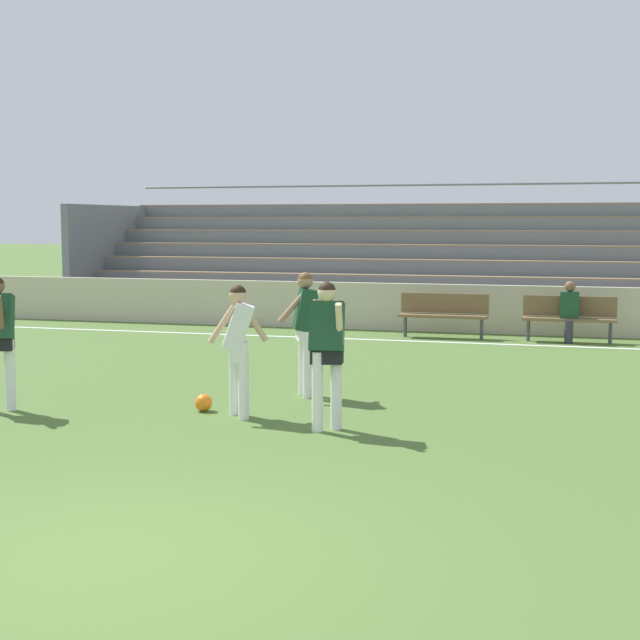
{
  "coord_description": "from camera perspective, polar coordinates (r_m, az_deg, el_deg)",
  "views": [
    {
      "loc": [
        3.14,
        -5.68,
        2.37
      ],
      "look_at": [
        -0.44,
        7.0,
        0.96
      ],
      "focal_mm": 51.79,
      "sensor_mm": 36.0,
      "label": 1
    }
  ],
  "objects": [
    {
      "name": "bench_far_left",
      "position": [
        18.83,
        15.15,
        0.34
      ],
      "size": [
        1.8,
        0.4,
        0.9
      ],
      "color": "brown",
      "rests_on": "ground"
    },
    {
      "name": "sideline_wall",
      "position": [
        20.07,
        6.68,
        0.77
      ],
      "size": [
        48.0,
        0.16,
        1.03
      ],
      "primitive_type": "cube",
      "color": "beige",
      "rests_on": "ground"
    },
    {
      "name": "player_white_challenging",
      "position": [
        11.17,
        -5.06,
        -1.2
      ],
      "size": [
        0.66,
        0.49,
        1.61
      ],
      "color": "white",
      "rests_on": "ground"
    },
    {
      "name": "player_dark_wide_right",
      "position": [
        12.45,
        -0.91,
        -0.16
      ],
      "size": [
        0.69,
        0.5,
        1.69
      ],
      "color": "white",
      "rests_on": "ground"
    },
    {
      "name": "bleacher_stand",
      "position": [
        22.79,
        10.75,
        3.78
      ],
      "size": [
        20.89,
        4.79,
        3.39
      ],
      "color": "#897051",
      "rests_on": "ground"
    },
    {
      "name": "ground_plane",
      "position": [
        6.91,
        -12.75,
        -14.11
      ],
      "size": [
        160.0,
        160.0,
        0.0
      ],
      "primitive_type": "plane",
      "color": "#4C6B30"
    },
    {
      "name": "bench_far_right",
      "position": [
        19.01,
        7.66,
        0.55
      ],
      "size": [
        1.8,
        0.4,
        0.9
      ],
      "color": "brown",
      "rests_on": "ground"
    },
    {
      "name": "soccer_ball",
      "position": [
        11.68,
        -7.2,
        -5.09
      ],
      "size": [
        0.22,
        0.22,
        0.22
      ],
      "primitive_type": "sphere",
      "color": "orange",
      "rests_on": "ground"
    },
    {
      "name": "player_dark_wide_left",
      "position": [
        10.4,
        0.43,
        -1.37
      ],
      "size": [
        0.45,
        0.47,
        1.7
      ],
      "color": "white",
      "rests_on": "ground"
    },
    {
      "name": "spectator_seated",
      "position": [
        18.7,
        15.16,
        0.78
      ],
      "size": [
        0.36,
        0.42,
        1.21
      ],
      "color": "#2D2D38",
      "rests_on": "ground"
    },
    {
      "name": "field_line_sideline",
      "position": [
        18.42,
        5.8,
        -1.3
      ],
      "size": [
        44.0,
        0.12,
        0.01
      ],
      "primitive_type": "cube",
      "color": "white",
      "rests_on": "ground"
    }
  ]
}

